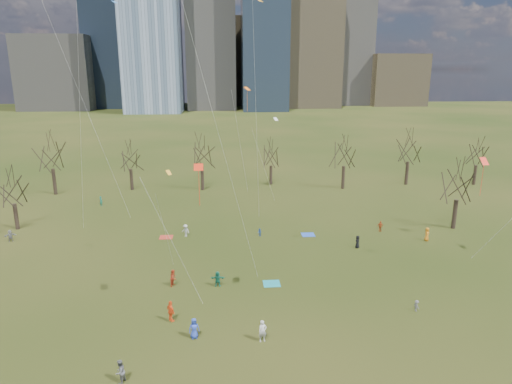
{
  "coord_description": "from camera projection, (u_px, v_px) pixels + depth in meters",
  "views": [
    {
      "loc": [
        -3.6,
        -35.53,
        19.85
      ],
      "look_at": [
        0.0,
        12.0,
        7.0
      ],
      "focal_mm": 32.0,
      "sensor_mm": 36.0,
      "label": 1
    }
  ],
  "objects": [
    {
      "name": "person_3",
      "position": [
        417.0,
        306.0,
        38.57
      ],
      "size": [
        0.52,
        0.72,
        1.01
      ],
      "primitive_type": "imported",
      "rotation": [
        0.0,
        0.0,
        1.82
      ],
      "color": "slate",
      "rests_on": "ground"
    },
    {
      "name": "blanket_navy",
      "position": [
        308.0,
        235.0,
        56.54
      ],
      "size": [
        1.6,
        1.5,
        0.03
      ],
      "primitive_type": "cube",
      "color": "#274FB6",
      "rests_on": "ground"
    },
    {
      "name": "person_10",
      "position": [
        380.0,
        226.0,
        57.56
      ],
      "size": [
        0.81,
        0.36,
        1.37
      ],
      "primitive_type": "imported",
      "rotation": [
        0.0,
        0.0,
        0.04
      ],
      "color": "#B23F19",
      "rests_on": "ground"
    },
    {
      "name": "person_11",
      "position": [
        10.0,
        236.0,
        54.15
      ],
      "size": [
        1.38,
        1.01,
        1.45
      ],
      "primitive_type": "imported",
      "rotation": [
        0.0,
        0.0,
        0.5
      ],
      "color": "slate",
      "rests_on": "ground"
    },
    {
      "name": "downtown_skyline",
      "position": [
        222.0,
        30.0,
        232.11
      ],
      "size": [
        212.5,
        78.0,
        118.0
      ],
      "color": "slate",
      "rests_on": "ground"
    },
    {
      "name": "person_0",
      "position": [
        194.0,
        328.0,
        34.62
      ],
      "size": [
        0.9,
        0.69,
        1.64
      ],
      "primitive_type": "imported",
      "rotation": [
        0.0,
        0.0,
        0.23
      ],
      "color": "#2A45B8",
      "rests_on": "ground"
    },
    {
      "name": "person_8",
      "position": [
        260.0,
        233.0,
        55.89
      ],
      "size": [
        0.54,
        0.6,
        1.0
      ],
      "primitive_type": "imported",
      "rotation": [
        0.0,
        0.0,
        5.13
      ],
      "color": "#274FA9",
      "rests_on": "ground"
    },
    {
      "name": "kites_airborne",
      "position": [
        227.0,
        138.0,
        47.85
      ],
      "size": [
        73.59,
        39.98,
        32.81
      ],
      "color": "red",
      "rests_on": "ground"
    },
    {
      "name": "person_2",
      "position": [
        174.0,
        278.0,
        43.0
      ],
      "size": [
        0.86,
        0.97,
        1.64
      ],
      "primitive_type": "imported",
      "rotation": [
        0.0,
        0.0,
        1.21
      ],
      "color": "#B23019",
      "rests_on": "ground"
    },
    {
      "name": "person_4",
      "position": [
        171.0,
        311.0,
        36.89
      ],
      "size": [
        0.98,
        1.12,
        1.82
      ],
      "primitive_type": "imported",
      "rotation": [
        0.0,
        0.0,
        2.2
      ],
      "color": "#FF571C",
      "rests_on": "ground"
    },
    {
      "name": "person_6",
      "position": [
        358.0,
        242.0,
        52.22
      ],
      "size": [
        0.77,
        0.86,
        1.48
      ],
      "primitive_type": "imported",
      "rotation": [
        0.0,
        0.0,
        4.19
      ],
      "color": "black",
      "rests_on": "ground"
    },
    {
      "name": "person_12",
      "position": [
        427.0,
        234.0,
        54.4
      ],
      "size": [
        0.8,
        0.94,
        1.64
      ],
      "primitive_type": "imported",
      "rotation": [
        0.0,
        0.0,
        1.16
      ],
      "color": "orange",
      "rests_on": "ground"
    },
    {
      "name": "person_14",
      "position": [
        120.0,
        372.0,
        29.65
      ],
      "size": [
        0.91,
        1.0,
        1.66
      ],
      "primitive_type": "imported",
      "rotation": [
        0.0,
        0.0,
        4.27
      ],
      "color": "slate",
      "rests_on": "ground"
    },
    {
      "name": "blanket_crimson",
      "position": [
        166.0,
        237.0,
        55.68
      ],
      "size": [
        1.6,
        1.5,
        0.03
      ],
      "primitive_type": "cube",
      "color": "#B23223",
      "rests_on": "ground"
    },
    {
      "name": "person_1",
      "position": [
        263.0,
        331.0,
        34.2
      ],
      "size": [
        0.71,
        0.55,
        1.72
      ],
      "primitive_type": "imported",
      "rotation": [
        0.0,
        0.0,
        0.25
      ],
      "color": "silver",
      "rests_on": "ground"
    },
    {
      "name": "person_13",
      "position": [
        101.0,
        201.0,
        68.35
      ],
      "size": [
        0.64,
        0.63,
        1.48
      ],
      "primitive_type": "imported",
      "rotation": [
        0.0,
        0.0,
        2.38
      ],
      "color": "#1B7965",
      "rests_on": "ground"
    },
    {
      "name": "ground",
      "position": [
        266.0,
        305.0,
        39.63
      ],
      "size": [
        500.0,
        500.0,
        0.0
      ],
      "primitive_type": "plane",
      "color": "black",
      "rests_on": "ground"
    },
    {
      "name": "bare_tree_row",
      "position": [
        244.0,
        157.0,
        73.87
      ],
      "size": [
        113.04,
        29.8,
        9.5
      ],
      "color": "black",
      "rests_on": "ground"
    },
    {
      "name": "blanket_teal",
      "position": [
        272.0,
        284.0,
        43.64
      ],
      "size": [
        1.6,
        1.5,
        0.03
      ],
      "primitive_type": "cube",
      "color": "teal",
      "rests_on": "ground"
    },
    {
      "name": "person_9",
      "position": [
        186.0,
        230.0,
        55.82
      ],
      "size": [
        1.14,
        1.0,
        1.54
      ],
      "primitive_type": "imported",
      "rotation": [
        0.0,
        0.0,
        5.74
      ],
      "color": "silver",
      "rests_on": "ground"
    },
    {
      "name": "person_5",
      "position": [
        218.0,
        279.0,
        42.93
      ],
      "size": [
        1.43,
        0.54,
        1.52
      ],
      "primitive_type": "imported",
      "rotation": [
        0.0,
        0.0,
        3.08
      ],
      "color": "#176A51",
      "rests_on": "ground"
    }
  ]
}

